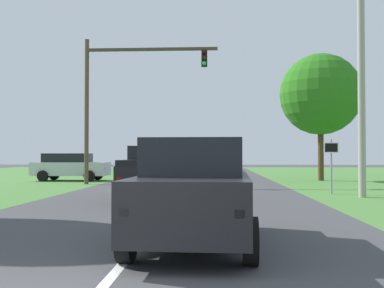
% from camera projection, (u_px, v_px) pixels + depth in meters
% --- Properties ---
extents(ground_plane, '(120.00, 120.00, 0.00)m').
position_uv_depth(ground_plane, '(175.00, 203.00, 15.57)').
color(ground_plane, '#424244').
extents(red_suv_near, '(2.23, 4.65, 1.91)m').
position_uv_depth(red_suv_near, '(196.00, 189.00, 8.32)').
color(red_suv_near, black).
rests_on(red_suv_near, ground_plane).
extents(pickup_truck_lead, '(2.34, 5.42, 1.95)m').
position_uv_depth(pickup_truck_lead, '(158.00, 173.00, 16.62)').
color(pickup_truck_lead, black).
rests_on(pickup_truck_lead, ground_plane).
extents(traffic_light, '(7.45, 0.40, 8.12)m').
position_uv_depth(traffic_light, '(120.00, 89.00, 25.46)').
color(traffic_light, brown).
rests_on(traffic_light, ground_plane).
extents(keep_moving_sign, '(0.60, 0.09, 2.29)m').
position_uv_depth(keep_moving_sign, '(331.00, 159.00, 19.06)').
color(keep_moving_sign, gray).
rests_on(keep_moving_sign, ground_plane).
extents(oak_tree_right, '(5.17, 5.17, 8.08)m').
position_uv_depth(oak_tree_right, '(320.00, 94.00, 29.07)').
color(oak_tree_right, '#4C351E').
rests_on(oak_tree_right, ground_plane).
extents(crossing_suv_far, '(4.68, 2.17, 1.73)m').
position_uv_depth(crossing_suv_far, '(70.00, 166.00, 28.85)').
color(crossing_suv_far, silver).
rests_on(crossing_suv_far, ground_plane).
extents(utility_pole_right, '(0.28, 0.28, 9.48)m').
position_uv_depth(utility_pole_right, '(361.00, 75.00, 17.66)').
color(utility_pole_right, '#9E998E').
rests_on(utility_pole_right, ground_plane).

